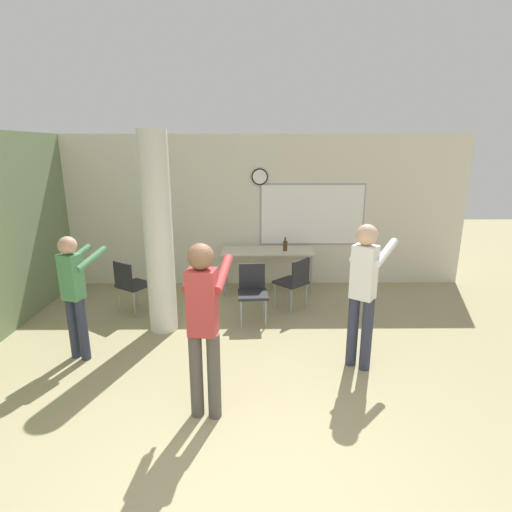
{
  "coord_description": "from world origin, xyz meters",
  "views": [
    {
      "loc": [
        0.0,
        -2.39,
        2.58
      ],
      "look_at": [
        0.05,
        2.43,
        1.25
      ],
      "focal_mm": 28.0,
      "sensor_mm": 36.0,
      "label": 1
    }
  ],
  "objects_px": {
    "person_playing_side": "(364,285)",
    "person_watching_back": "(74,288)",
    "chair_table_right": "(294,280)",
    "folding_table": "(267,253)",
    "chair_near_pillar": "(131,283)",
    "chair_table_front": "(252,289)",
    "bottle_on_table": "(285,245)",
    "person_playing_front": "(204,318)"
  },
  "relations": [
    {
      "from": "chair_near_pillar",
      "to": "person_watching_back",
      "type": "distance_m",
      "value": 1.47
    },
    {
      "from": "chair_table_front",
      "to": "chair_table_right",
      "type": "bearing_deg",
      "value": 32.46
    },
    {
      "from": "bottle_on_table",
      "to": "person_watching_back",
      "type": "xyz_separation_m",
      "value": [
        -2.75,
        -2.37,
        0.06
      ]
    },
    {
      "from": "folding_table",
      "to": "chair_near_pillar",
      "type": "height_order",
      "value": "chair_near_pillar"
    },
    {
      "from": "bottle_on_table",
      "to": "chair_near_pillar",
      "type": "bearing_deg",
      "value": -158.76
    },
    {
      "from": "folding_table",
      "to": "person_playing_side",
      "type": "xyz_separation_m",
      "value": [
        1.01,
        -2.65,
        0.32
      ]
    },
    {
      "from": "folding_table",
      "to": "person_playing_side",
      "type": "distance_m",
      "value": 2.85
    },
    {
      "from": "chair_table_front",
      "to": "person_playing_side",
      "type": "relative_size",
      "value": 0.5
    },
    {
      "from": "folding_table",
      "to": "chair_table_front",
      "type": "xyz_separation_m",
      "value": [
        -0.27,
        -1.33,
        -0.2
      ]
    },
    {
      "from": "chair_table_right",
      "to": "person_watching_back",
      "type": "relative_size",
      "value": 0.55
    },
    {
      "from": "person_playing_front",
      "to": "person_watching_back",
      "type": "bearing_deg",
      "value": 146.3
    },
    {
      "from": "folding_table",
      "to": "person_playing_front",
      "type": "relative_size",
      "value": 0.94
    },
    {
      "from": "person_playing_front",
      "to": "chair_near_pillar",
      "type": "bearing_deg",
      "value": 120.1
    },
    {
      "from": "bottle_on_table",
      "to": "person_playing_front",
      "type": "relative_size",
      "value": 0.14
    },
    {
      "from": "chair_table_front",
      "to": "chair_near_pillar",
      "type": "bearing_deg",
      "value": 170.75
    },
    {
      "from": "chair_table_right",
      "to": "chair_table_front",
      "type": "bearing_deg",
      "value": -147.54
    },
    {
      "from": "chair_near_pillar",
      "to": "person_playing_side",
      "type": "height_order",
      "value": "person_playing_side"
    },
    {
      "from": "chair_near_pillar",
      "to": "chair_table_right",
      "type": "height_order",
      "value": "same"
    },
    {
      "from": "chair_near_pillar",
      "to": "chair_table_front",
      "type": "distance_m",
      "value": 1.95
    },
    {
      "from": "bottle_on_table",
      "to": "chair_table_front",
      "type": "relative_size",
      "value": 0.28
    },
    {
      "from": "folding_table",
      "to": "chair_table_right",
      "type": "bearing_deg",
      "value": -66.17
    },
    {
      "from": "folding_table",
      "to": "person_playing_front",
      "type": "bearing_deg",
      "value": -101.65
    },
    {
      "from": "folding_table",
      "to": "bottle_on_table",
      "type": "distance_m",
      "value": 0.35
    },
    {
      "from": "folding_table",
      "to": "person_playing_side",
      "type": "height_order",
      "value": "person_playing_side"
    },
    {
      "from": "bottle_on_table",
      "to": "chair_table_right",
      "type": "bearing_deg",
      "value": -84.52
    },
    {
      "from": "chair_near_pillar",
      "to": "chair_table_right",
      "type": "relative_size",
      "value": 1.0
    },
    {
      "from": "bottle_on_table",
      "to": "chair_table_front",
      "type": "height_order",
      "value": "bottle_on_table"
    },
    {
      "from": "folding_table",
      "to": "chair_table_front",
      "type": "height_order",
      "value": "chair_table_front"
    },
    {
      "from": "chair_near_pillar",
      "to": "chair_table_front",
      "type": "height_order",
      "value": "same"
    },
    {
      "from": "chair_near_pillar",
      "to": "person_playing_front",
      "type": "relative_size",
      "value": 0.5
    },
    {
      "from": "chair_table_right",
      "to": "person_playing_side",
      "type": "distance_m",
      "value": 1.92
    },
    {
      "from": "bottle_on_table",
      "to": "person_playing_side",
      "type": "distance_m",
      "value": 2.7
    },
    {
      "from": "person_watching_back",
      "to": "bottle_on_table",
      "type": "bearing_deg",
      "value": 40.73
    },
    {
      "from": "chair_near_pillar",
      "to": "person_watching_back",
      "type": "bearing_deg",
      "value": -99.7
    },
    {
      "from": "folding_table",
      "to": "person_playing_side",
      "type": "bearing_deg",
      "value": -69.05
    },
    {
      "from": "bottle_on_table",
      "to": "chair_near_pillar",
      "type": "xyz_separation_m",
      "value": [
        -2.51,
        -0.98,
        -0.36
      ]
    },
    {
      "from": "chair_near_pillar",
      "to": "folding_table",
      "type": "bearing_deg",
      "value": 24.88
    },
    {
      "from": "person_watching_back",
      "to": "chair_table_right",
      "type": "bearing_deg",
      "value": 28.01
    },
    {
      "from": "person_playing_side",
      "to": "person_watching_back",
      "type": "bearing_deg",
      "value": 176.0
    },
    {
      "from": "chair_table_front",
      "to": "chair_table_right",
      "type": "relative_size",
      "value": 1.0
    },
    {
      "from": "chair_near_pillar",
      "to": "chair_table_right",
      "type": "xyz_separation_m",
      "value": [
        2.59,
        0.12,
        0.0
      ]
    },
    {
      "from": "chair_table_right",
      "to": "person_playing_side",
      "type": "bearing_deg",
      "value": -70.58
    }
  ]
}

